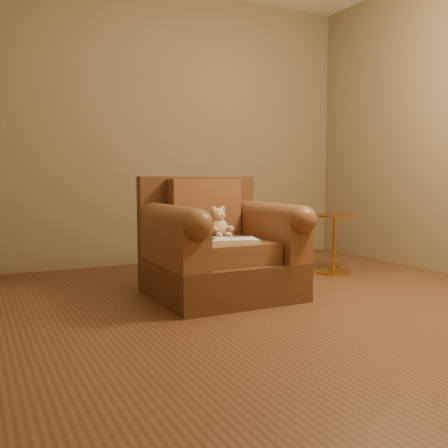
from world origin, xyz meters
name	(u,v)px	position (x,y,z in m)	size (l,w,h in m)	color
floor	(273,306)	(0.00, 0.00, 0.00)	(4.00, 4.00, 0.00)	brown
room	(276,41)	(0.00, 0.00, 1.71)	(4.02, 4.02, 2.71)	#7E6C4D
armchair	(218,249)	(-0.18, 0.47, 0.33)	(0.96, 0.91, 0.86)	#57331D
teddy_bear	(220,225)	(-0.13, 0.55, 0.50)	(0.17, 0.19, 0.24)	beige
guidebook	(230,240)	(-0.19, 0.25, 0.43)	(0.40, 0.30, 0.03)	beige
side_table	(334,242)	(1.10, 0.73, 0.29)	(0.38, 0.38, 0.53)	gold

